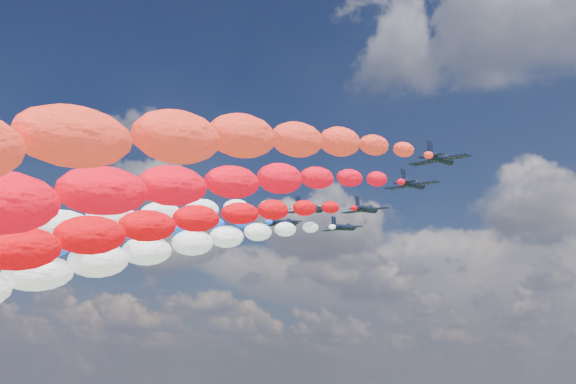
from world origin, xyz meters
The scene contains 14 objects.
jet_0 centered at (-34.75, -6.89, 109.36)m, with size 8.81×11.81×2.60m, color black, non-canonical shape.
jet_1 centered at (-22.38, 5.22, 109.36)m, with size 8.81×11.81×2.60m, color black, non-canonical shape.
jet_2 centered at (-9.98, 17.32, 109.36)m, with size 8.81×11.81×2.60m, color black, non-canonical shape.
trail_2 centered at (-9.98, -45.03, 91.27)m, with size 6.48×121.29×41.03m, color #1150FC, non-canonical shape.
jet_3 centered at (0.82, 10.25, 109.36)m, with size 8.81×11.81×2.60m, color black, non-canonical shape.
trail_3 centered at (0.82, -52.10, 91.27)m, with size 6.48×121.29×41.03m, color white, non-canonical shape.
jet_4 centered at (-1.57, 28.17, 109.36)m, with size 8.81×11.81×2.60m, color black, non-canonical shape.
trail_4 centered at (-1.57, -34.18, 91.27)m, with size 6.48×121.29×41.03m, color white, non-canonical shape.
jet_5 centered at (9.78, 16.32, 109.36)m, with size 8.81×11.81×2.60m, color black, non-canonical shape.
trail_5 centered at (9.78, -46.02, 91.27)m, with size 6.48×121.29×41.03m, color red, non-canonical shape.
jet_6 centered at (24.16, 5.02, 109.36)m, with size 8.81×11.81×2.60m, color black, non-canonical shape.
trail_6 centered at (24.16, -57.32, 91.27)m, with size 6.48×121.29×41.03m, color red, non-canonical shape.
jet_7 centered at (33.07, -5.46, 109.36)m, with size 8.81×11.81×2.60m, color black, non-canonical shape.
trail_7 centered at (33.07, -67.81, 91.27)m, with size 6.48×121.29×41.03m, color red, non-canonical shape.
Camera 1 is at (67.95, -101.07, 77.02)m, focal length 44.03 mm.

